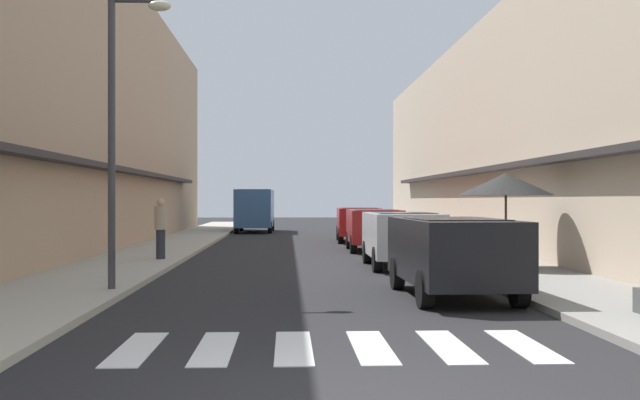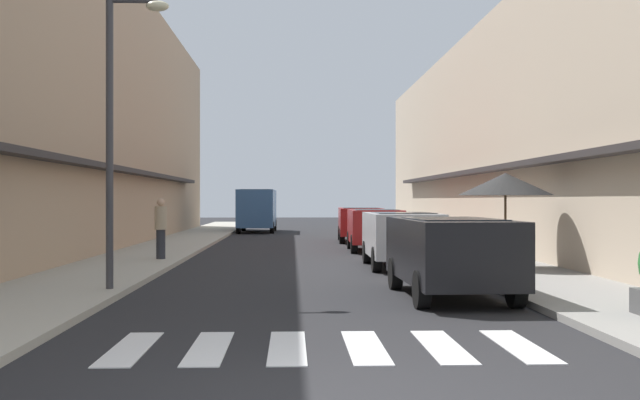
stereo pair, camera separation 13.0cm
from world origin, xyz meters
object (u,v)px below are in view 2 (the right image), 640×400
(parked_car_mid, at_px, (401,233))
(parked_car_distant, at_px, (360,220))
(parked_car_far, at_px, (375,225))
(cafe_umbrella, at_px, (505,185))
(street_lamp, at_px, (119,109))
(delivery_van, at_px, (257,207))
(pedestrian_walking_near, at_px, (161,227))
(parked_car_near, at_px, (450,248))

(parked_car_mid, bearing_deg, parked_car_distant, 90.00)
(parked_car_mid, bearing_deg, parked_car_far, 90.00)
(cafe_umbrella, bearing_deg, parked_car_far, 106.40)
(parked_car_distant, bearing_deg, parked_car_mid, -90.00)
(street_lamp, bearing_deg, parked_car_mid, 42.59)
(parked_car_mid, xyz_separation_m, delivery_van, (-4.83, 22.79, 0.48))
(street_lamp, xyz_separation_m, pedestrian_walking_near, (-0.46, 7.42, -2.51))
(parked_car_near, height_order, parked_car_mid, same)
(parked_car_near, bearing_deg, cafe_umbrella, 64.19)
(delivery_van, relative_size, pedestrian_walking_near, 3.15)
(street_lamp, height_order, pedestrian_walking_near, street_lamp)
(parked_car_far, xyz_separation_m, street_lamp, (-6.18, -12.35, 2.61))
(cafe_umbrella, bearing_deg, parked_car_mid, 148.74)
(street_lamp, height_order, cafe_umbrella, street_lamp)
(parked_car_far, distance_m, pedestrian_walking_near, 8.27)
(parked_car_near, bearing_deg, parked_car_far, 90.00)
(cafe_umbrella, bearing_deg, pedestrian_walking_near, 160.59)
(parked_car_near, height_order, street_lamp, street_lamp)
(parked_car_mid, xyz_separation_m, street_lamp, (-6.18, -5.69, 2.61))
(parked_car_mid, xyz_separation_m, parked_car_far, (0.00, 6.66, -0.00))
(delivery_van, bearing_deg, parked_car_mid, -78.02)
(delivery_van, bearing_deg, street_lamp, -92.72)
(parked_car_far, relative_size, street_lamp, 0.71)
(parked_car_mid, distance_m, delivery_van, 23.30)
(parked_car_far, bearing_deg, street_lamp, -116.61)
(parked_car_distant, xyz_separation_m, street_lamp, (-6.18, -18.29, 2.61))
(pedestrian_walking_near, bearing_deg, parked_car_mid, 54.51)
(street_lamp, distance_m, pedestrian_walking_near, 7.84)
(parked_car_far, bearing_deg, pedestrian_walking_near, -143.43)
(parked_car_near, distance_m, parked_car_mid, 6.38)
(parked_car_near, distance_m, parked_car_distant, 18.99)
(parked_car_near, xyz_separation_m, parked_car_mid, (0.00, 6.38, -0.00))
(parked_car_near, height_order, cafe_umbrella, cafe_umbrella)
(parked_car_far, relative_size, cafe_umbrella, 1.69)
(cafe_umbrella, bearing_deg, parked_car_near, -115.81)
(delivery_van, bearing_deg, parked_car_distant, -64.59)
(parked_car_distant, relative_size, street_lamp, 0.80)
(parked_car_near, relative_size, delivery_van, 0.79)
(parked_car_far, bearing_deg, delivery_van, 106.69)
(parked_car_mid, relative_size, pedestrian_walking_near, 2.39)
(parked_car_far, xyz_separation_m, cafe_umbrella, (2.39, -8.11, 1.26))
(parked_car_distant, bearing_deg, street_lamp, -108.68)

